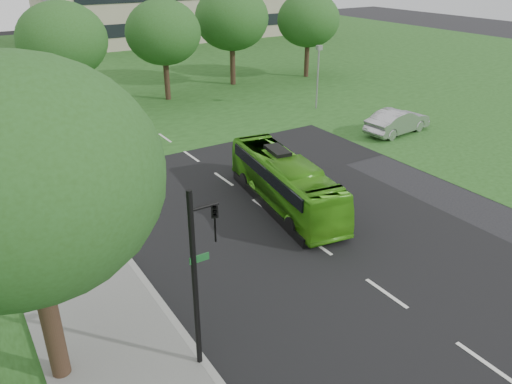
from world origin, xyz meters
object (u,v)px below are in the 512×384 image
tree_park_b (62,40)px  camera_pole (318,69)px  tree_park_d (232,18)px  sedan (398,121)px  bus (285,182)px  tree_park_c (163,33)px  tree_side_near (19,179)px  tree_park_e (308,20)px  traffic_light (200,268)px

tree_park_b → camera_pole: tree_park_b is taller
tree_park_d → sedan: 19.21m
tree_park_b → bus: bearing=-77.0°
tree_park_d → bus: 25.87m
bus → tree_park_c: bearing=90.3°
tree_park_d → bus: bearing=-114.5°
tree_park_b → tree_park_c: (7.94, 0.70, -0.13)m
tree_park_d → tree_side_near: bearing=-127.9°
tree_park_e → camera_pole: (-6.42, -9.62, -2.27)m
tree_park_b → tree_park_e: tree_park_b is taller
traffic_light → camera_pole: traffic_light is taller
tree_park_d → bus: tree_park_d is taller
tree_park_b → bus: 21.67m
tree_park_d → bus: size_ratio=0.99×
tree_park_c → bus: bearing=-98.5°
tree_park_e → bus: size_ratio=0.91×
tree_park_b → traffic_light: tree_park_b is taller
tree_park_e → tree_park_b: bearing=-176.5°
tree_park_e → tree_side_near: size_ratio=0.87×
camera_pole → bus: bearing=-156.8°
tree_side_near → tree_park_c: bearing=60.9°
tree_park_c → tree_park_e: bearing=2.8°
tree_park_b → tree_park_e: bearing=3.5°
camera_pole → tree_park_b: bearing=130.8°
tree_park_d → tree_park_b: bearing=-170.8°
tree_park_b → sedan: bearing=-42.3°
tree_park_c → camera_pole: (8.78, -8.88, -2.28)m
tree_side_near → tree_park_b: bearing=75.0°
sedan → traffic_light: traffic_light is taller
tree_park_d → camera_pole: tree_park_d is taller
tree_side_near → sedan: bearing=22.6°
tree_park_c → bus: size_ratio=0.91×
tree_side_near → bus: bearing=24.9°
tree_park_c → sedan: (9.57, -16.62, -4.59)m
traffic_light → tree_park_e: bearing=72.2°
tree_park_e → camera_pole: 11.79m
tree_park_d → tree_park_e: (7.86, -1.04, -0.49)m
tree_park_e → traffic_light: 39.51m
tree_park_d → camera_pole: bearing=-82.3°
tree_side_near → camera_pole: (23.71, 17.96, -3.09)m
tree_park_b → tree_park_d: 15.49m
bus → tree_side_near: bearing=-146.3°
tree_park_e → tree_park_d: bearing=172.4°
sedan → camera_pole: (-0.79, 7.74, 2.31)m
tree_side_near → bus: size_ratio=1.05×
traffic_light → camera_pole: bearing=68.8°
tree_park_c → tree_side_near: (-14.93, -26.84, 0.80)m
sedan → tree_park_e: bearing=-23.9°
tree_side_near → sedan: tree_side_near is taller
tree_park_d → tree_park_e: tree_park_d is taller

